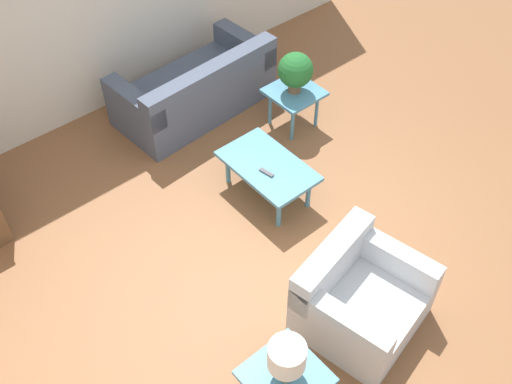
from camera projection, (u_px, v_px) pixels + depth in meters
ground_plane at (291, 239)px, 5.87m from camera, size 14.00×14.00×0.00m
sofa at (196, 90)px, 7.03m from camera, size 1.03×1.91×0.78m
armchair at (358, 298)px, 5.05m from camera, size 1.06×1.13×0.78m
coffee_table at (268, 168)px, 6.02m from camera, size 1.00×0.60×0.42m
side_table_plant at (294, 96)px, 6.76m from camera, size 0.56×0.56×0.48m
side_table_lamp at (285, 380)px, 4.42m from camera, size 0.56×0.56×0.48m
potted_plant at (295, 71)px, 6.51m from camera, size 0.39×0.39×0.48m
table_lamp at (287, 358)px, 4.18m from camera, size 0.28×0.28×0.40m
remote_control at (267, 173)px, 5.90m from camera, size 0.16×0.07×0.02m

